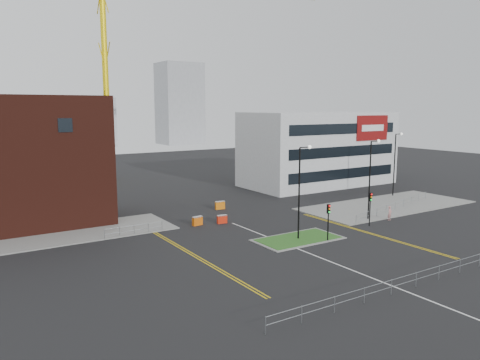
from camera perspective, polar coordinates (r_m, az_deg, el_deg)
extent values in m
plane|color=black|center=(39.47, 12.37, -10.25)|extent=(200.00, 200.00, 0.00)
cube|color=slate|center=(50.27, -24.10, -6.59)|extent=(28.00, 8.00, 0.12)
cube|color=slate|center=(64.35, 17.48, -2.96)|extent=(24.00, 10.00, 0.12)
cube|color=slate|center=(46.37, 7.11, -7.16)|extent=(8.60, 4.60, 0.08)
cube|color=#25541C|center=(46.36, 7.11, -7.14)|extent=(8.00, 4.00, 0.12)
cube|color=#431810|center=(54.89, -25.50, 1.95)|extent=(18.00, 10.00, 14.00)
cube|color=black|center=(50.33, -20.53, 6.28)|extent=(1.40, 0.10, 1.40)
cube|color=#B8BBBD|center=(78.74, 9.50, 3.80)|extent=(25.00, 12.00, 12.00)
cube|color=black|center=(74.81, 12.52, 0.74)|extent=(22.00, 0.10, 1.60)
cube|color=black|center=(74.41, 12.61, 3.41)|extent=(22.00, 0.10, 1.60)
cube|color=black|center=(74.17, 12.70, 6.11)|extent=(22.00, 0.10, 1.60)
cube|color=maroon|center=(78.50, 15.84, 6.13)|extent=(7.00, 0.15, 4.00)
cube|color=white|center=(78.43, 15.89, 6.13)|extent=(5.00, 0.05, 1.00)
cylinder|color=yellow|center=(84.96, -16.06, 11.67)|extent=(1.00, 1.00, 34.90)
cylinder|color=black|center=(45.35, 7.21, -1.73)|extent=(0.16, 0.16, 9.00)
cylinder|color=black|center=(45.13, 7.91, 3.97)|extent=(1.20, 0.10, 0.10)
sphere|color=silver|center=(45.52, 8.49, 4.00)|extent=(0.36, 0.36, 0.36)
cylinder|color=black|center=(55.03, 15.52, -0.12)|extent=(0.16, 0.16, 9.00)
cylinder|color=black|center=(54.98, 16.13, 4.57)|extent=(1.20, 0.10, 0.10)
sphere|color=silver|center=(55.43, 16.54, 4.58)|extent=(0.36, 0.36, 0.36)
cylinder|color=black|center=(70.74, 18.30, 1.69)|extent=(0.16, 0.16, 9.00)
cylinder|color=black|center=(70.82, 18.78, 5.33)|extent=(1.20, 0.10, 0.10)
sphere|color=silver|center=(71.29, 19.09, 5.33)|extent=(0.36, 0.36, 0.36)
cylinder|color=black|center=(45.83, 10.68, -5.55)|extent=(0.12, 0.12, 3.00)
cube|color=black|center=(45.44, 10.74, -3.47)|extent=(0.28, 0.22, 0.90)
sphere|color=red|center=(45.29, 10.86, -3.13)|extent=(0.18, 0.18, 0.18)
sphere|color=orange|center=(45.35, 10.85, -3.50)|extent=(0.18, 0.18, 0.18)
sphere|color=#0CCC33|center=(45.42, 10.84, -3.87)|extent=(0.18, 0.18, 0.18)
cylinder|color=black|center=(52.80, 15.54, -3.81)|extent=(0.12, 0.12, 3.00)
cube|color=black|center=(52.46, 15.62, -2.00)|extent=(0.28, 0.22, 0.90)
sphere|color=red|center=(52.32, 15.74, -1.69)|extent=(0.18, 0.18, 0.18)
sphere|color=orange|center=(52.37, 15.72, -2.02)|extent=(0.18, 0.18, 0.18)
sphere|color=#0CCC33|center=(52.43, 15.71, -2.34)|extent=(0.18, 0.18, 0.18)
cylinder|color=gray|center=(35.41, 19.41, -11.01)|extent=(24.00, 0.04, 0.04)
cylinder|color=gray|center=(35.58, 19.37, -11.77)|extent=(24.00, 0.04, 0.04)
cylinder|color=gray|center=(27.76, 3.12, -17.29)|extent=(0.05, 0.05, 1.10)
cylinder|color=gray|center=(48.31, -12.79, -5.42)|extent=(6.00, 0.04, 0.04)
cylinder|color=gray|center=(48.43, -12.77, -5.99)|extent=(6.00, 0.04, 0.04)
cylinder|color=gray|center=(47.55, -16.19, -6.41)|extent=(0.05, 0.05, 1.10)
cylinder|color=gray|center=(49.48, -9.49, -5.58)|extent=(0.05, 0.05, 1.10)
cylinder|color=gray|center=(61.47, 18.40, -2.60)|extent=(19.01, 5.04, 0.04)
cylinder|color=gray|center=(61.56, 18.38, -3.06)|extent=(19.01, 5.04, 0.04)
cylinder|color=gray|center=(52.94, 13.97, -4.77)|extent=(0.05, 0.05, 1.10)
cylinder|color=gray|center=(70.50, 21.69, -1.77)|extent=(0.05, 0.05, 1.10)
cube|color=silver|center=(40.82, 10.36, -9.53)|extent=(0.15, 30.00, 0.01)
cube|color=gold|center=(42.22, -6.40, -8.81)|extent=(0.12, 24.00, 0.01)
cube|color=gold|center=(42.35, -6.03, -8.75)|extent=(0.12, 24.00, 0.01)
cube|color=gold|center=(50.04, 15.25, -6.25)|extent=(0.12, 20.00, 0.01)
cube|color=gold|center=(50.25, 15.49, -6.20)|extent=(0.12, 20.00, 0.01)
cube|color=gray|center=(160.49, -19.55, 6.64)|extent=(24.00, 12.00, 16.00)
cube|color=gray|center=(167.29, -7.36, 9.20)|extent=(14.00, 12.00, 28.00)
cube|color=gray|center=(167.36, -26.33, 5.62)|extent=(30.00, 12.00, 12.00)
imported|color=tan|center=(56.13, 17.79, -3.87)|extent=(0.68, 0.52, 1.66)
cube|color=red|center=(52.18, -2.20, -4.80)|extent=(1.15, 0.53, 0.93)
cube|color=silver|center=(52.09, -2.21, -4.36)|extent=(1.15, 0.53, 0.11)
cube|color=#DC5D0C|center=(51.48, -5.22, -4.99)|extent=(1.22, 0.56, 0.98)
cube|color=silver|center=(51.37, -5.22, -4.51)|extent=(1.22, 0.56, 0.12)
cube|color=orange|center=(59.29, -2.45, -3.10)|extent=(1.27, 0.61, 1.02)
cube|color=silver|center=(59.20, -2.46, -2.66)|extent=(1.27, 0.61, 0.12)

